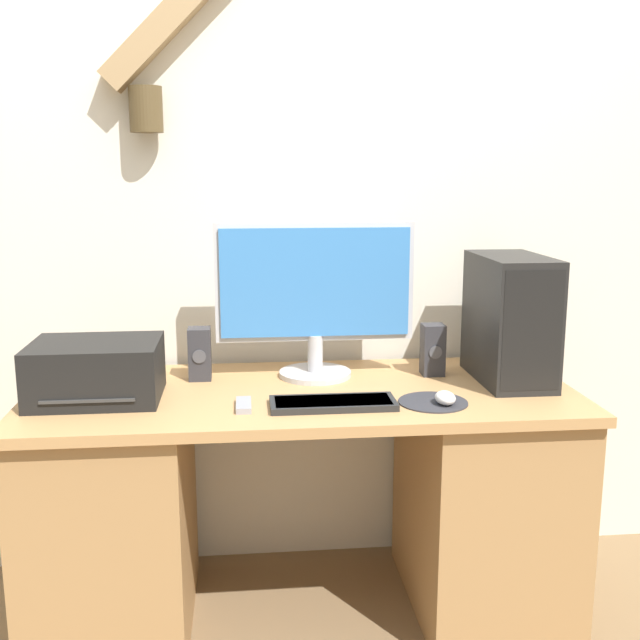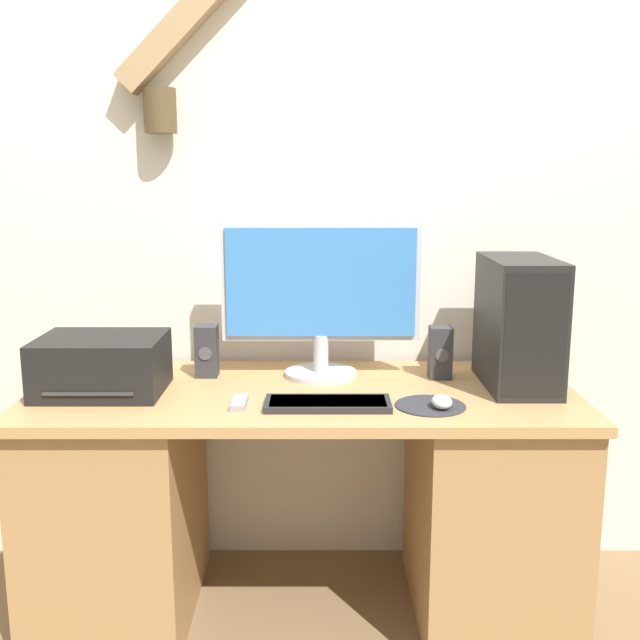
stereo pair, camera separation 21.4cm
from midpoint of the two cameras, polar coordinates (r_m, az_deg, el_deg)
name	(u,v)px [view 2 (the right image)]	position (r m, az deg, el deg)	size (l,w,h in m)	color
wall_back	(302,162)	(2.49, 1.12, 11.98)	(6.40, 0.15, 2.85)	silver
desk	(303,498)	(2.31, 1.42, -13.48)	(1.59, 0.66, 0.71)	tan
monitor	(320,291)	(2.28, 2.69, 2.17)	(0.61, 0.22, 0.48)	#B7B7BC
keyboard	(327,403)	(2.04, 3.56, -6.39)	(0.34, 0.13, 0.02)	black
mousepad	(429,406)	(2.08, 11.29, -6.46)	(0.19, 0.19, 0.00)	#2D2D33
mouse	(441,402)	(2.05, 12.19, -6.14)	(0.05, 0.08, 0.04)	silver
computer_tower	(518,323)	(2.29, 17.46, -0.24)	(0.19, 0.36, 0.38)	black
printer	(101,365)	(2.21, -13.74, -3.39)	(0.35, 0.28, 0.16)	black
speaker_left	(206,351)	(2.33, -6.10, -2.39)	(0.07, 0.07, 0.16)	#2D2D33
speaker_right	(439,352)	(2.34, 11.69, -2.47)	(0.07, 0.07, 0.16)	#2D2D33
remote_control	(238,403)	(2.05, -3.26, -6.35)	(0.04, 0.11, 0.02)	gray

